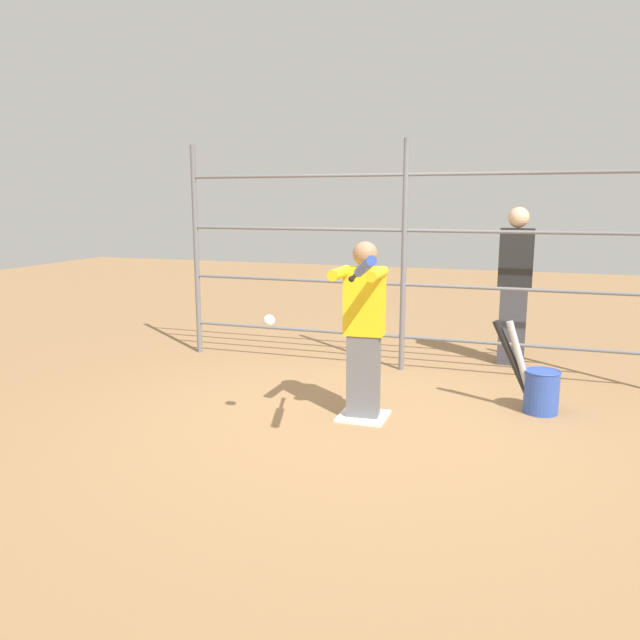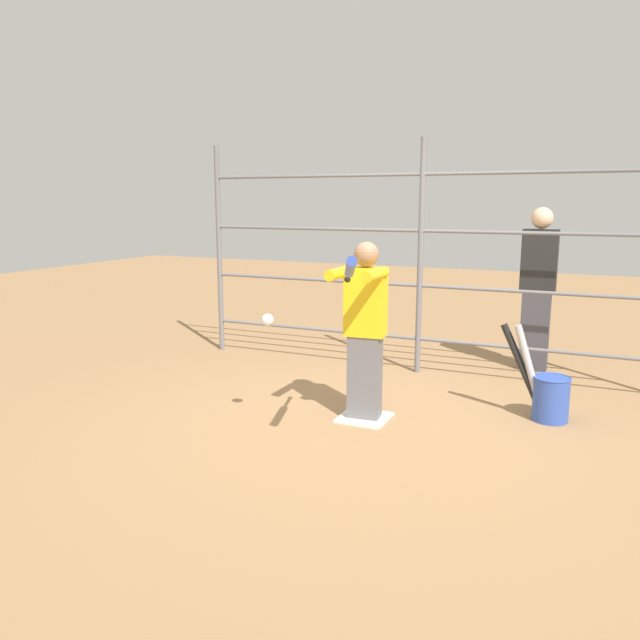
{
  "view_description": "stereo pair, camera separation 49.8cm",
  "coord_description": "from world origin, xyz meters",
  "px_view_note": "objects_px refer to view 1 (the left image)",
  "views": [
    {
      "loc": [
        -1.27,
        4.86,
        1.8
      ],
      "look_at": [
        0.32,
        0.2,
        0.85
      ],
      "focal_mm": 35.0,
      "sensor_mm": 36.0,
      "label": 1
    },
    {
      "loc": [
        -1.74,
        4.68,
        1.8
      ],
      "look_at": [
        0.32,
        0.2,
        0.85
      ],
      "focal_mm": 35.0,
      "sensor_mm": 36.0,
      "label": 2
    }
  ],
  "objects_px": {
    "baseball_bat_swinging": "(363,269)",
    "softball_in_flight": "(269,321)",
    "bat_bucket": "(538,387)",
    "bystander_behind_fence": "(515,284)",
    "batter": "(364,325)"
  },
  "relations": [
    {
      "from": "bat_bucket",
      "to": "bystander_behind_fence",
      "type": "relative_size",
      "value": 0.46
    },
    {
      "from": "batter",
      "to": "bystander_behind_fence",
      "type": "relative_size",
      "value": 0.85
    },
    {
      "from": "softball_in_flight",
      "to": "bat_bucket",
      "type": "bearing_deg",
      "value": -151.42
    },
    {
      "from": "batter",
      "to": "bystander_behind_fence",
      "type": "bearing_deg",
      "value": -116.24
    },
    {
      "from": "softball_in_flight",
      "to": "bystander_behind_fence",
      "type": "height_order",
      "value": "bystander_behind_fence"
    },
    {
      "from": "batter",
      "to": "bat_bucket",
      "type": "xyz_separation_m",
      "value": [
        -1.39,
        -0.62,
        -0.58
      ]
    },
    {
      "from": "batter",
      "to": "baseball_bat_swinging",
      "type": "xyz_separation_m",
      "value": [
        -0.22,
        0.88,
        0.56
      ]
    },
    {
      "from": "baseball_bat_swinging",
      "to": "bystander_behind_fence",
      "type": "relative_size",
      "value": 0.49
    },
    {
      "from": "batter",
      "to": "bystander_behind_fence",
      "type": "height_order",
      "value": "bystander_behind_fence"
    },
    {
      "from": "baseball_bat_swinging",
      "to": "bystander_behind_fence",
      "type": "xyz_separation_m",
      "value": [
        -0.89,
        -3.13,
        -0.46
      ]
    },
    {
      "from": "batter",
      "to": "bystander_behind_fence",
      "type": "xyz_separation_m",
      "value": [
        -1.11,
        -2.25,
        0.1
      ]
    },
    {
      "from": "baseball_bat_swinging",
      "to": "softball_in_flight",
      "type": "relative_size",
      "value": 8.93
    },
    {
      "from": "batter",
      "to": "baseball_bat_swinging",
      "type": "distance_m",
      "value": 1.07
    },
    {
      "from": "baseball_bat_swinging",
      "to": "softball_in_flight",
      "type": "distance_m",
      "value": 1.06
    },
    {
      "from": "batter",
      "to": "softball_in_flight",
      "type": "relative_size",
      "value": 15.4
    }
  ]
}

